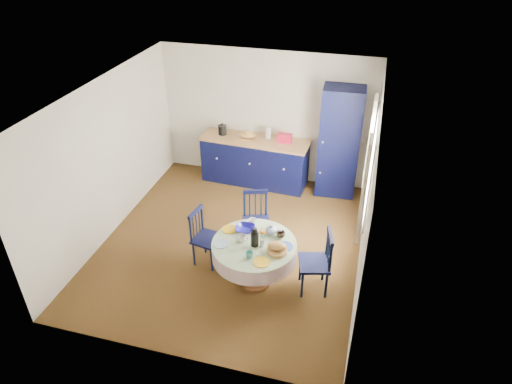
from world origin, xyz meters
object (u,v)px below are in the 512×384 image
(kitchen_counter, at_px, (255,160))
(pantry_cabinet, at_px, (339,143))
(chair_left, at_px, (205,237))
(dining_table, at_px, (255,250))
(mug_b, at_px, (249,255))
(mug_c, at_px, (281,234))
(cobalt_bowl, at_px, (245,229))
(mug_d, at_px, (252,222))
(chair_far, at_px, (256,220))
(chair_right, at_px, (317,262))
(mug_a, at_px, (242,238))

(kitchen_counter, bearing_deg, pantry_cabinet, 4.83)
(pantry_cabinet, xyz_separation_m, chair_left, (-1.64, -2.51, -0.57))
(dining_table, distance_m, chair_left, 0.89)
(dining_table, xyz_separation_m, chair_left, (-0.84, 0.26, -0.13))
(pantry_cabinet, relative_size, mug_b, 20.69)
(chair_left, bearing_deg, kitchen_counter, 7.73)
(mug_c, height_order, cobalt_bowl, mug_c)
(mug_d, bearing_deg, mug_c, -21.30)
(kitchen_counter, height_order, chair_far, kitchen_counter)
(mug_d, xyz_separation_m, cobalt_bowl, (-0.06, -0.17, -0.02))
(mug_d, bearing_deg, kitchen_counter, 104.44)
(chair_right, xyz_separation_m, mug_a, (-1.04, -0.10, 0.27))
(kitchen_counter, distance_m, chair_far, 1.96)
(mug_a, height_order, mug_b, mug_a)
(dining_table, xyz_separation_m, mug_d, (-0.15, 0.41, 0.17))
(mug_d, bearing_deg, cobalt_bowl, -109.49)
(chair_left, bearing_deg, mug_a, -101.86)
(cobalt_bowl, bearing_deg, mug_d, 70.51)
(chair_far, xyz_separation_m, cobalt_bowl, (0.01, -0.60, 0.26))
(chair_left, distance_m, cobalt_bowl, 0.69)
(mug_d, bearing_deg, chair_far, 98.46)
(pantry_cabinet, relative_size, chair_left, 2.28)
(dining_table, xyz_separation_m, mug_c, (0.31, 0.23, 0.16))
(kitchen_counter, xyz_separation_m, mug_b, (0.75, -3.03, 0.28))
(mug_a, relative_size, cobalt_bowl, 0.46)
(chair_far, height_order, chair_right, chair_right)
(mug_c, xyz_separation_m, mug_d, (-0.46, 0.18, 0.00))
(mug_b, xyz_separation_m, mug_d, (-0.15, 0.71, 0.00))
(chair_right, bearing_deg, cobalt_bowl, -111.82)
(mug_b, xyz_separation_m, mug_c, (0.30, 0.53, 0.00))
(chair_left, bearing_deg, cobalt_bowl, -82.18)
(chair_left, bearing_deg, mug_d, -68.20)
(mug_b, relative_size, cobalt_bowl, 0.36)
(chair_left, relative_size, chair_far, 0.96)
(mug_a, relative_size, mug_c, 1.02)
(chair_left, distance_m, mug_d, 0.77)
(chair_right, bearing_deg, mug_c, -117.58)
(kitchen_counter, height_order, mug_b, kitchen_counter)
(mug_d, relative_size, cobalt_bowl, 0.40)
(mug_a, bearing_deg, chair_far, 91.82)
(mug_c, bearing_deg, mug_d, 158.70)
(mug_a, distance_m, mug_b, 0.36)
(pantry_cabinet, relative_size, mug_d, 18.90)
(pantry_cabinet, xyz_separation_m, mug_c, (-0.50, -2.54, -0.27))
(chair_left, distance_m, mug_c, 1.18)
(dining_table, xyz_separation_m, chair_right, (0.85, 0.10, -0.10))
(kitchen_counter, xyz_separation_m, chair_left, (-0.09, -2.47, -0.02))
(mug_a, bearing_deg, mug_b, -57.71)
(dining_table, bearing_deg, pantry_cabinet, 73.80)
(dining_table, bearing_deg, kitchen_counter, 105.28)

